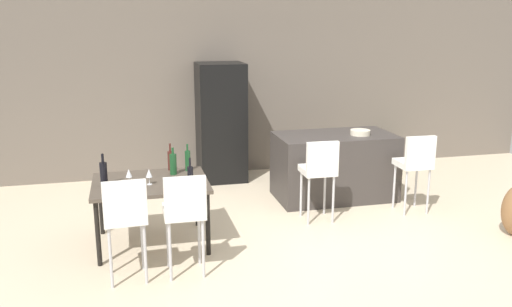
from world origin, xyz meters
TOP-DOWN VIEW (x-y plane):
  - ground_plane at (0.00, 0.00)m, footprint 10.00×10.00m
  - back_wall at (0.00, 2.85)m, footprint 10.00×0.12m
  - kitchen_island at (0.74, 1.13)m, footprint 1.65×0.90m
  - bar_chair_left at (0.20, 0.30)m, footprint 0.41×0.41m
  - bar_chair_middle at (1.52, 0.30)m, footprint 0.41×0.41m
  - dining_table at (-1.87, 0.07)m, footprint 1.26×1.00m
  - dining_chair_near at (-2.15, -0.79)m, footprint 0.42×0.42m
  - dining_chair_far at (-1.59, -0.79)m, footprint 0.40×0.40m
  - wine_bottle_inner at (-2.35, 0.02)m, footprint 0.08×0.08m
  - wine_bottle_near at (-1.41, 0.41)m, footprint 0.06×0.06m
  - wine_bottle_end at (-1.46, -0.29)m, footprint 0.06×0.06m
  - wine_bottle_corner at (-1.59, 0.29)m, footprint 0.08×0.08m
  - wine_bottle_middle at (-1.60, 0.48)m, footprint 0.07×0.07m
  - wine_glass_left at (-2.09, 0.00)m, footprint 0.07×0.07m
  - wine_glass_right at (-1.88, -0.05)m, footprint 0.07×0.07m
  - refrigerator at (-0.65, 2.41)m, footprint 0.72×0.68m
  - fruit_bowl at (1.07, 1.02)m, footprint 0.27×0.27m
  - potted_plant at (2.33, 2.40)m, footprint 0.35×0.35m

SIDE VIEW (x-z plane):
  - ground_plane at x=0.00m, z-range 0.00..0.00m
  - potted_plant at x=2.33m, z-range 0.04..0.59m
  - kitchen_island at x=0.74m, z-range 0.00..0.92m
  - dining_table at x=-1.87m, z-range 0.30..1.04m
  - bar_chair_left at x=0.20m, z-range 0.17..1.22m
  - bar_chair_middle at x=1.52m, z-range 0.17..1.22m
  - dining_chair_near at x=-2.15m, z-range 0.17..1.22m
  - dining_chair_far at x=-1.59m, z-range 0.17..1.22m
  - wine_bottle_middle at x=-1.60m, z-range 0.70..1.02m
  - wine_glass_left at x=-2.09m, z-range 0.78..0.95m
  - wine_glass_right at x=-1.88m, z-range 0.78..0.95m
  - wine_bottle_near at x=-1.41m, z-range 0.71..1.03m
  - wine_bottle_end at x=-1.46m, z-range 0.70..1.03m
  - wine_bottle_corner at x=-1.59m, z-range 0.71..1.02m
  - wine_bottle_inner at x=-2.35m, z-range 0.70..1.05m
  - refrigerator at x=-0.65m, z-range 0.00..1.84m
  - fruit_bowl at x=1.07m, z-range 0.92..0.99m
  - back_wall at x=0.00m, z-range 0.00..2.90m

